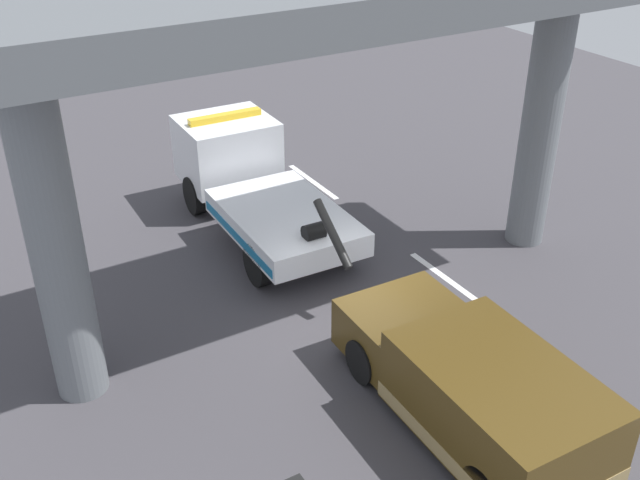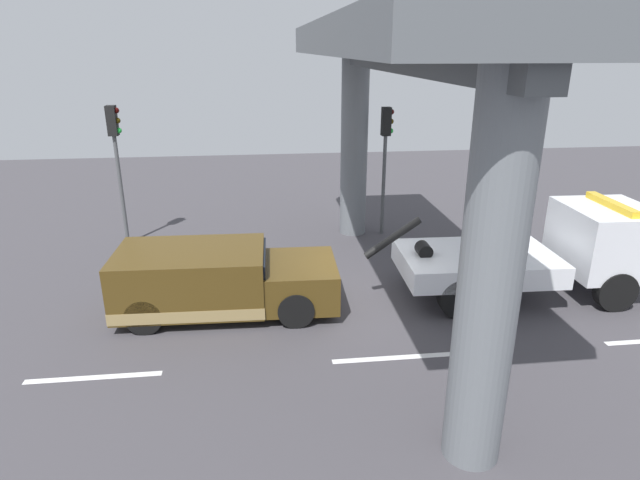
{
  "view_description": "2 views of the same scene",
  "coord_description": "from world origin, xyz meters",
  "px_view_note": "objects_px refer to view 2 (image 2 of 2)",
  "views": [
    {
      "loc": [
        -10.54,
        6.95,
        8.89
      ],
      "look_at": [
        0.37,
        0.5,
        1.72
      ],
      "focal_mm": 41.54,
      "sensor_mm": 36.0,
      "label": 1
    },
    {
      "loc": [
        -2.64,
        -11.81,
        6.06
      ],
      "look_at": [
        -1.28,
        -0.23,
        1.8
      ],
      "focal_mm": 29.73,
      "sensor_mm": 36.0,
      "label": 2
    }
  ],
  "objects_px": {
    "towed_van_green": "(216,281)",
    "traffic_light_far": "(386,143)",
    "tow_truck_white": "(551,250)",
    "traffic_light_near": "(116,145)"
  },
  "relations": [
    {
      "from": "towed_van_green",
      "to": "traffic_light_far",
      "type": "height_order",
      "value": "traffic_light_far"
    },
    {
      "from": "traffic_light_far",
      "to": "towed_van_green",
      "type": "bearing_deg",
      "value": -135.83
    },
    {
      "from": "towed_van_green",
      "to": "traffic_light_far",
      "type": "xyz_separation_m",
      "value": [
        5.27,
        5.12,
        2.33
      ]
    },
    {
      "from": "traffic_light_far",
      "to": "tow_truck_white",
      "type": "bearing_deg",
      "value": -58.49
    },
    {
      "from": "traffic_light_near",
      "to": "traffic_light_far",
      "type": "bearing_deg",
      "value": 0.0
    },
    {
      "from": "towed_van_green",
      "to": "traffic_light_near",
      "type": "bearing_deg",
      "value": 122.2
    },
    {
      "from": "traffic_light_near",
      "to": "traffic_light_far",
      "type": "height_order",
      "value": "traffic_light_near"
    },
    {
      "from": "traffic_light_near",
      "to": "tow_truck_white",
      "type": "bearing_deg",
      "value": -23.83
    },
    {
      "from": "tow_truck_white",
      "to": "towed_van_green",
      "type": "xyz_separation_m",
      "value": [
        -8.43,
        0.02,
        -0.42
      ]
    },
    {
      "from": "towed_van_green",
      "to": "traffic_light_far",
      "type": "relative_size",
      "value": 1.23
    }
  ]
}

